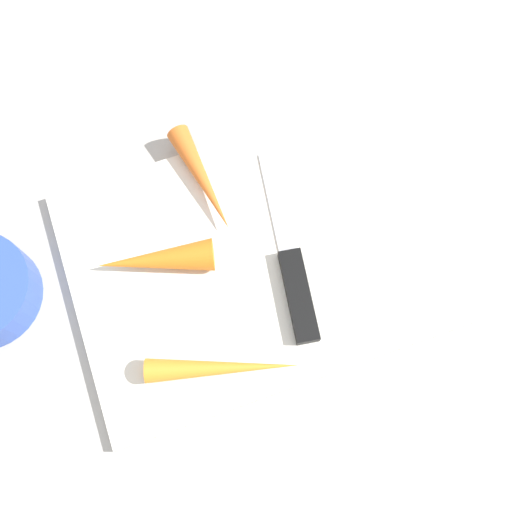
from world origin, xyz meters
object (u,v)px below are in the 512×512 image
Objects in this scene: carrot_shortest at (156,260)px; carrot_longest at (223,368)px; cutting_board at (256,258)px; carrot_medium at (203,179)px; knife at (296,283)px.

carrot_longest is at bearing 116.89° from carrot_shortest.
carrot_medium is at bearing 105.39° from cutting_board.
carrot_shortest reaches higher than carrot_longest.
carrot_longest is 1.17× the size of carrot_medium.
carrot_shortest is 0.79× the size of carrot_longest.
cutting_board is 1.79× the size of knife.
cutting_board is at bearing 42.01° from knife.
carrot_longest reaches higher than knife.
cutting_board is 3.02× the size of carrot_medium.
carrot_medium reaches higher than knife.
cutting_board is at bearing 179.45° from carrot_shortest.
knife is at bearing -56.51° from cutting_board.
carrot_longest reaches higher than cutting_board.
carrot_medium is at bearing 29.99° from knife.
carrot_shortest reaches higher than carrot_medium.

